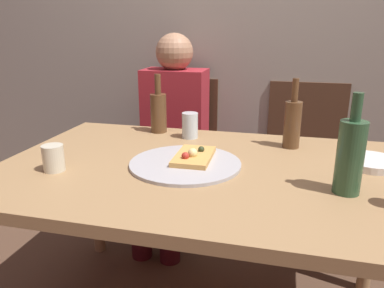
{
  "coord_description": "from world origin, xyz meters",
  "views": [
    {
      "loc": [
        0.26,
        -1.23,
        1.2
      ],
      "look_at": [
        -0.07,
        0.09,
        0.77
      ],
      "focal_mm": 34.83,
      "sensor_mm": 36.0,
      "label": 1
    }
  ],
  "objects_px": {
    "guest_in_sweater": "(171,130)",
    "pizza_tray": "(185,164)",
    "wine_bottle": "(292,123)",
    "tumbler_far": "(190,125)",
    "water_bottle": "(350,155)",
    "chair_left": "(178,143)",
    "chair_right": "(304,153)",
    "plate_stack": "(371,162)",
    "tumbler_near": "(53,158)",
    "dining_table": "(205,185)",
    "pizza_slice_last": "(194,156)",
    "beer_bottle": "(159,111)"
  },
  "relations": [
    {
      "from": "guest_in_sweater",
      "to": "pizza_tray",
      "type": "bearing_deg",
      "value": 111.12
    },
    {
      "from": "wine_bottle",
      "to": "tumbler_far",
      "type": "height_order",
      "value": "wine_bottle"
    },
    {
      "from": "water_bottle",
      "to": "chair_left",
      "type": "height_order",
      "value": "water_bottle"
    },
    {
      "from": "pizza_tray",
      "to": "chair_right",
      "type": "relative_size",
      "value": 0.45
    },
    {
      "from": "pizza_tray",
      "to": "water_bottle",
      "type": "bearing_deg",
      "value": -11.27
    },
    {
      "from": "wine_bottle",
      "to": "tumbler_far",
      "type": "distance_m",
      "value": 0.45
    },
    {
      "from": "plate_stack",
      "to": "water_bottle",
      "type": "bearing_deg",
      "value": -114.58
    },
    {
      "from": "plate_stack",
      "to": "chair_right",
      "type": "bearing_deg",
      "value": 104.54
    },
    {
      "from": "tumbler_near",
      "to": "plate_stack",
      "type": "bearing_deg",
      "value": 16.54
    },
    {
      "from": "plate_stack",
      "to": "wine_bottle",
      "type": "bearing_deg",
      "value": 151.64
    },
    {
      "from": "dining_table",
      "to": "water_bottle",
      "type": "bearing_deg",
      "value": -13.78
    },
    {
      "from": "tumbler_near",
      "to": "tumbler_far",
      "type": "xyz_separation_m",
      "value": [
        0.36,
        0.51,
        0.01
      ]
    },
    {
      "from": "water_bottle",
      "to": "tumbler_far",
      "type": "distance_m",
      "value": 0.75
    },
    {
      "from": "pizza_slice_last",
      "to": "water_bottle",
      "type": "relative_size",
      "value": 0.73
    },
    {
      "from": "pizza_tray",
      "to": "tumbler_far",
      "type": "distance_m",
      "value": 0.36
    },
    {
      "from": "pizza_tray",
      "to": "wine_bottle",
      "type": "distance_m",
      "value": 0.49
    },
    {
      "from": "pizza_slice_last",
      "to": "chair_right",
      "type": "distance_m",
      "value": 0.98
    },
    {
      "from": "pizza_slice_last",
      "to": "pizza_tray",
      "type": "bearing_deg",
      "value": -117.88
    },
    {
      "from": "beer_bottle",
      "to": "pizza_slice_last",
      "type": "bearing_deg",
      "value": -54.45
    },
    {
      "from": "guest_in_sweater",
      "to": "chair_right",
      "type": "bearing_deg",
      "value": -168.55
    },
    {
      "from": "pizza_slice_last",
      "to": "plate_stack",
      "type": "bearing_deg",
      "value": 10.72
    },
    {
      "from": "plate_stack",
      "to": "tumbler_far",
      "type": "bearing_deg",
      "value": 165.66
    },
    {
      "from": "plate_stack",
      "to": "beer_bottle",
      "type": "bearing_deg",
      "value": 164.66
    },
    {
      "from": "tumbler_far",
      "to": "chair_left",
      "type": "xyz_separation_m",
      "value": [
        -0.21,
        0.54,
        -0.26
      ]
    },
    {
      "from": "tumbler_near",
      "to": "guest_in_sweater",
      "type": "distance_m",
      "value": 0.91
    },
    {
      "from": "dining_table",
      "to": "guest_in_sweater",
      "type": "height_order",
      "value": "guest_in_sweater"
    },
    {
      "from": "guest_in_sweater",
      "to": "beer_bottle",
      "type": "bearing_deg",
      "value": 97.66
    },
    {
      "from": "tumbler_far",
      "to": "plate_stack",
      "type": "xyz_separation_m",
      "value": [
        0.72,
        -0.18,
        -0.04
      ]
    },
    {
      "from": "pizza_tray",
      "to": "water_bottle",
      "type": "xyz_separation_m",
      "value": [
        0.53,
        -0.11,
        0.11
      ]
    },
    {
      "from": "pizza_tray",
      "to": "pizza_slice_last",
      "type": "bearing_deg",
      "value": 62.12
    },
    {
      "from": "chair_right",
      "to": "pizza_tray",
      "type": "bearing_deg",
      "value": 62.29
    },
    {
      "from": "pizza_slice_last",
      "to": "beer_bottle",
      "type": "bearing_deg",
      "value": 125.55
    },
    {
      "from": "beer_bottle",
      "to": "chair_right",
      "type": "xyz_separation_m",
      "value": [
        0.7,
        0.48,
        -0.31
      ]
    },
    {
      "from": "pizza_tray",
      "to": "chair_left",
      "type": "distance_m",
      "value": 0.95
    },
    {
      "from": "chair_left",
      "to": "guest_in_sweater",
      "type": "xyz_separation_m",
      "value": [
        0.0,
        -0.15,
        0.13
      ]
    },
    {
      "from": "tumbler_far",
      "to": "guest_in_sweater",
      "type": "distance_m",
      "value": 0.46
    },
    {
      "from": "beer_bottle",
      "to": "chair_left",
      "type": "xyz_separation_m",
      "value": [
        -0.04,
        0.48,
        -0.31
      ]
    },
    {
      "from": "tumbler_far",
      "to": "guest_in_sweater",
      "type": "relative_size",
      "value": 0.1
    },
    {
      "from": "wine_bottle",
      "to": "plate_stack",
      "type": "xyz_separation_m",
      "value": [
        0.28,
        -0.15,
        -0.09
      ]
    },
    {
      "from": "tumbler_near",
      "to": "chair_left",
      "type": "relative_size",
      "value": 0.1
    },
    {
      "from": "pizza_tray",
      "to": "chair_left",
      "type": "height_order",
      "value": "chair_left"
    },
    {
      "from": "tumbler_near",
      "to": "plate_stack",
      "type": "distance_m",
      "value": 1.13
    },
    {
      "from": "pizza_tray",
      "to": "tumbler_near",
      "type": "height_order",
      "value": "tumbler_near"
    },
    {
      "from": "tumbler_near",
      "to": "tumbler_far",
      "type": "relative_size",
      "value": 0.8
    },
    {
      "from": "water_bottle",
      "to": "tumbler_near",
      "type": "xyz_separation_m",
      "value": [
        -0.96,
        -0.06,
        -0.07
      ]
    },
    {
      "from": "beer_bottle",
      "to": "tumbler_far",
      "type": "bearing_deg",
      "value": -19.53
    },
    {
      "from": "pizza_tray",
      "to": "pizza_slice_last",
      "type": "height_order",
      "value": "pizza_slice_last"
    },
    {
      "from": "plate_stack",
      "to": "pizza_tray",
      "type": "bearing_deg",
      "value": -166.25
    },
    {
      "from": "plate_stack",
      "to": "dining_table",
      "type": "bearing_deg",
      "value": -165.27
    },
    {
      "from": "chair_right",
      "to": "guest_in_sweater",
      "type": "bearing_deg",
      "value": 11.45
    }
  ]
}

